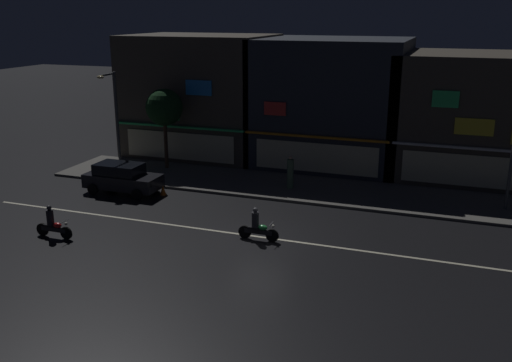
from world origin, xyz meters
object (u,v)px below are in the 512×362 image
object	(u,v)px
parked_car_near_kerb	(122,178)
motorcycle_lead	(257,227)
streetlamp_west	(115,114)
pedestrian_on_sidewalk	(290,173)
motorcycle_following	(53,224)
traffic_cone	(163,190)

from	to	relation	value
parked_car_near_kerb	motorcycle_lead	world-z (taller)	parked_car_near_kerb
streetlamp_west	pedestrian_on_sidewalk	world-z (taller)	streetlamp_west
motorcycle_following	traffic_cone	world-z (taller)	motorcycle_following
streetlamp_west	motorcycle_following	xyz separation A→B (m)	(2.92, -9.81, -3.25)
streetlamp_west	motorcycle_following	distance (m)	10.74
pedestrian_on_sidewalk	motorcycle_following	bearing A→B (deg)	-4.93
motorcycle_following	traffic_cone	distance (m)	7.43
pedestrian_on_sidewalk	traffic_cone	size ratio (longest dim) A/B	3.46
streetlamp_west	parked_car_near_kerb	distance (m)	4.74
pedestrian_on_sidewalk	motorcycle_lead	size ratio (longest dim) A/B	1.00
streetlamp_west	parked_car_near_kerb	bearing A→B (deg)	-53.60
traffic_cone	streetlamp_west	bearing A→B (deg)	150.51
motorcycle_lead	motorcycle_following	xyz separation A→B (m)	(-8.79, -2.86, 0.00)
pedestrian_on_sidewalk	motorcycle_lead	xyz separation A→B (m)	(0.73, -7.61, -0.39)
streetlamp_west	pedestrian_on_sidewalk	size ratio (longest dim) A/B	3.28
streetlamp_west	traffic_cone	bearing A→B (deg)	-29.49
parked_car_near_kerb	motorcycle_following	size ratio (longest dim) A/B	2.26
motorcycle_lead	pedestrian_on_sidewalk	bearing A→B (deg)	-78.71
motorcycle_following	parked_car_near_kerb	bearing A→B (deg)	-78.30
parked_car_near_kerb	motorcycle_following	distance (m)	6.91
parked_car_near_kerb	motorcycle_following	world-z (taller)	parked_car_near_kerb
streetlamp_west	parked_car_near_kerb	world-z (taller)	streetlamp_west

